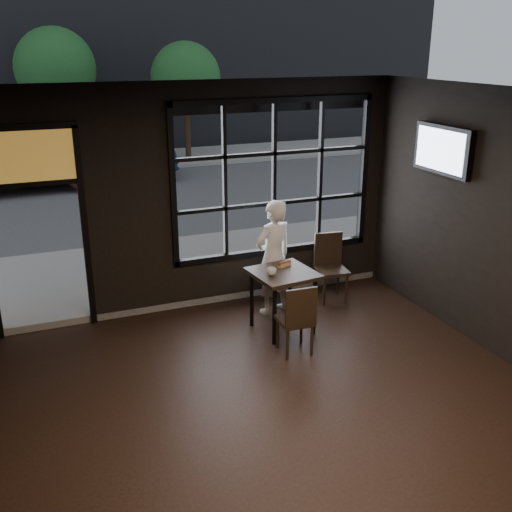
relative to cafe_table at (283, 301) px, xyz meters
name	(u,v)px	position (x,y,z in m)	size (l,w,h in m)	color
floor	(302,446)	(-0.83, -2.31, -0.43)	(6.00, 7.00, 0.02)	black
ceiling	(313,103)	(-0.83, -2.31, 2.79)	(6.00, 7.00, 0.02)	black
window_frame	(274,179)	(0.37, 1.19, 1.38)	(3.06, 0.12, 2.28)	black
stained_transom	(26,156)	(-2.93, 1.19, 1.93)	(1.20, 0.06, 0.70)	orange
street_asphalt	(66,129)	(-0.83, 21.69, -0.44)	(60.00, 41.00, 0.04)	#545456
cafe_table	(283,301)	(0.00, 0.00, 0.00)	(0.78, 0.78, 0.84)	black
chair_near	(295,318)	(-0.11, -0.61, 0.04)	(0.40, 0.40, 0.93)	black
chair_window	(332,268)	(1.09, 0.64, 0.08)	(0.43, 0.43, 1.00)	black
man	(273,257)	(0.11, 0.57, 0.41)	(0.60, 0.40, 1.65)	white
hotdog	(285,264)	(0.10, 0.17, 0.45)	(0.20, 0.08, 0.06)	tan
cup	(272,272)	(-0.19, -0.06, 0.46)	(0.12, 0.12, 0.10)	silver
tv	(443,150)	(2.10, -0.32, 1.92)	(0.12, 1.08, 0.63)	black
navy_car	(90,150)	(-1.16, 10.28, 0.44)	(1.61, 4.61, 1.52)	#0A1C42
maroon_car	(15,159)	(-3.08, 9.77, 0.42)	(1.75, 4.35, 1.48)	#4F2018
tree_left	(56,69)	(-1.62, 13.17, 2.48)	(2.41, 2.41, 4.12)	#332114
tree_right	(186,78)	(2.15, 12.19, 2.18)	(2.17, 2.17, 3.70)	#332114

